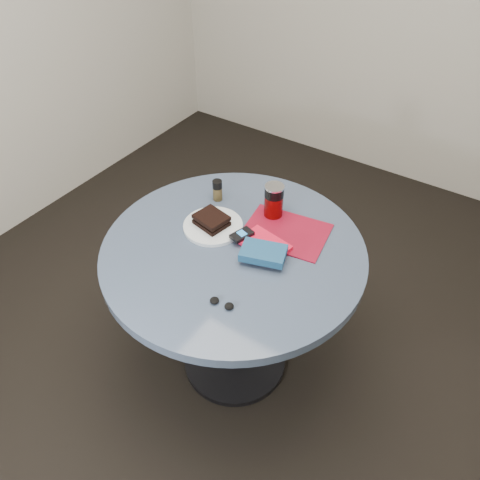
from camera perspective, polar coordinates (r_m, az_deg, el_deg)
The scene contains 11 objects.
ground at distance 2.33m, azimuth -0.63°, elevation -14.53°, with size 4.00×4.00×0.00m, color black.
table at distance 1.87m, azimuth -0.77°, elevation -4.53°, with size 1.00×1.00×0.75m.
plate at distance 1.84m, azimuth -3.31°, elevation 1.71°, with size 0.23×0.23×0.01m, color silver.
sandwich at distance 1.83m, azimuth -3.50°, elevation 2.45°, with size 0.14×0.12×0.04m.
soda_can at distance 1.86m, azimuth 4.14°, elevation 4.77°, with size 0.09×0.09×0.14m.
pepper_grinder at distance 1.96m, azimuth -2.76°, elevation 6.10°, with size 0.05×0.05×0.09m.
magazine at distance 1.83m, azimuth 5.58°, elevation 0.99°, with size 0.32×0.24×0.01m, color maroon.
red_book at distance 1.75m, azimuth 2.96°, elevation -0.52°, with size 0.18×0.12×0.02m, color red.
novel at distance 1.68m, azimuth 2.86°, elevation -1.58°, with size 0.16×0.10×0.03m, color navy.
mp3_player at distance 1.77m, azimuth 0.22°, elevation 0.65°, with size 0.07×0.10×0.02m.
headphones at distance 1.56m, azimuth -2.24°, elevation -7.72°, with size 0.09×0.04×0.02m.
Camera 1 is at (0.74, -1.07, 1.94)m, focal length 35.00 mm.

